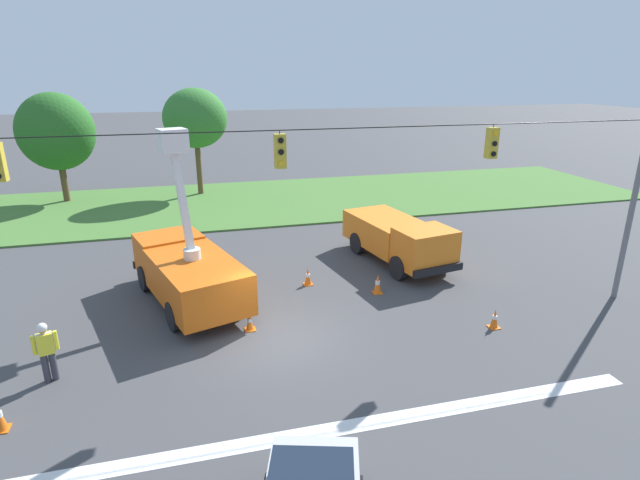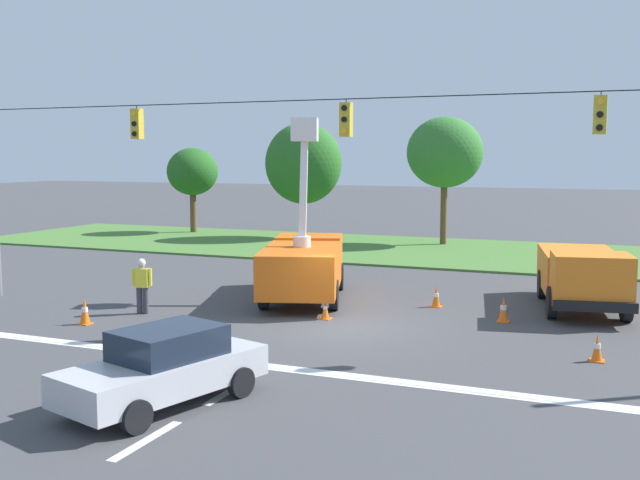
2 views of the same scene
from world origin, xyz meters
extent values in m
plane|color=#424244|center=(0.00, 0.00, 0.00)|extent=(200.00, 200.00, 0.00)
cube|color=#477533|center=(0.00, 18.00, 0.05)|extent=(56.00, 12.00, 0.10)
cube|color=silver|center=(0.00, -4.46, 0.00)|extent=(17.60, 0.50, 0.01)
cylinder|color=slate|center=(13.00, 0.00, 3.60)|extent=(0.20, 0.20, 7.20)
cylinder|color=black|center=(0.00, 0.00, 6.60)|extent=(26.00, 0.03, 0.03)
cylinder|color=black|center=(0.23, 0.00, 6.55)|extent=(0.02, 0.02, 0.10)
cube|color=gold|center=(0.23, 0.00, 6.02)|extent=(0.32, 0.28, 0.96)
cylinder|color=black|center=(0.23, -0.16, 6.34)|extent=(0.16, 0.05, 0.16)
cylinder|color=black|center=(0.23, -0.16, 6.02)|extent=(0.16, 0.05, 0.16)
cylinder|color=yellow|center=(0.23, -0.16, 5.70)|extent=(0.16, 0.05, 0.16)
cylinder|color=black|center=(6.98, 0.00, 6.55)|extent=(0.02, 0.02, 0.10)
cube|color=gold|center=(6.98, 0.00, 6.02)|extent=(0.32, 0.28, 0.96)
cylinder|color=yellow|center=(6.98, -0.16, 6.34)|extent=(0.16, 0.05, 0.16)
cylinder|color=black|center=(6.98, -0.16, 6.02)|extent=(0.16, 0.05, 0.16)
cylinder|color=black|center=(6.98, -0.16, 5.70)|extent=(0.16, 0.05, 0.16)
cylinder|color=brown|center=(-10.27, 21.03, 1.29)|extent=(0.41, 0.41, 2.58)
ellipsoid|color=#286623|center=(-10.27, 21.03, 4.56)|extent=(4.66, 4.10, 4.82)
cylinder|color=brown|center=(-1.71, 20.95, 1.71)|extent=(0.36, 0.36, 3.41)
ellipsoid|color=#33752D|center=(-1.71, 20.95, 5.20)|extent=(4.21, 3.81, 3.91)
cube|color=orange|center=(-2.35, 2.67, 1.22)|extent=(3.76, 5.04, 1.44)
cube|color=orange|center=(-3.34, 5.72, 1.26)|extent=(2.87, 2.57, 1.52)
cube|color=#1E2838|center=(-3.54, 6.36, 1.52)|extent=(2.05, 0.75, 0.68)
cube|color=black|center=(-3.66, 6.71, 0.65)|extent=(2.42, 0.92, 0.30)
cylinder|color=black|center=(-4.35, 5.12, 0.50)|extent=(0.58, 1.04, 1.00)
cylinder|color=black|center=(-2.16, 5.83, 0.50)|extent=(0.58, 1.04, 1.00)
cylinder|color=black|center=(-3.19, 1.56, 0.50)|extent=(0.58, 1.04, 1.00)
cylinder|color=black|center=(-1.01, 2.27, 0.50)|extent=(0.58, 1.04, 1.00)
cylinder|color=silver|center=(-2.44, 2.98, 2.12)|extent=(0.60, 0.60, 0.36)
cube|color=white|center=(-2.61, 3.47, 3.80)|extent=(0.62, 1.29, 3.79)
cube|color=white|center=(-2.77, 3.97, 5.91)|extent=(1.10, 1.04, 0.80)
cube|color=orange|center=(6.25, 6.52, 1.15)|extent=(3.07, 4.49, 1.31)
cube|color=orange|center=(6.79, 3.62, 1.29)|extent=(2.55, 2.15, 1.57)
cube|color=#1E2838|center=(6.90, 3.01, 1.56)|extent=(1.99, 0.47, 0.71)
cube|color=black|center=(6.97, 2.68, 0.65)|extent=(2.35, 0.59, 0.30)
cylinder|color=black|center=(7.81, 4.05, 0.50)|extent=(0.46, 1.03, 1.00)
cylinder|color=black|center=(5.68, 3.66, 0.50)|extent=(0.46, 1.03, 1.00)
cylinder|color=black|center=(7.18, 7.44, 0.50)|extent=(0.46, 1.03, 1.00)
cylinder|color=black|center=(5.05, 7.04, 0.50)|extent=(0.46, 1.03, 1.00)
cylinder|color=#383842|center=(-6.36, -0.51, 0.42)|extent=(0.18, 0.18, 0.85)
cylinder|color=#383842|center=(-6.55, -0.57, 0.42)|extent=(0.18, 0.18, 0.85)
cube|color=yellow|center=(-6.46, -0.54, 1.15)|extent=(0.45, 0.35, 0.60)
cube|color=silver|center=(-6.46, -0.54, 1.15)|extent=(0.42, 0.20, 0.62)
cylinder|color=yellow|center=(-6.20, -0.46, 1.18)|extent=(0.11, 0.11, 0.55)
cylinder|color=yellow|center=(-6.71, -0.62, 1.18)|extent=(0.11, 0.11, 0.55)
sphere|color=tan|center=(-6.46, -0.54, 1.58)|extent=(0.22, 0.22, 0.22)
sphere|color=white|center=(-6.46, -0.54, 1.64)|extent=(0.26, 0.26, 0.26)
cube|color=orange|center=(1.95, 4.05, 0.01)|extent=(0.36, 0.36, 0.03)
cone|color=orange|center=(1.95, 4.05, 0.37)|extent=(0.27, 0.27, 0.67)
cylinder|color=white|center=(1.95, 4.05, 0.40)|extent=(0.17, 0.17, 0.12)
cube|color=orange|center=(4.37, 2.59, 0.01)|extent=(0.36, 0.36, 0.03)
cone|color=orange|center=(4.37, 2.59, 0.40)|extent=(0.30, 0.30, 0.75)
cylinder|color=white|center=(4.37, 2.59, 0.44)|extent=(0.19, 0.19, 0.13)
cube|color=orange|center=(-0.77, 0.92, 0.01)|extent=(0.36, 0.36, 0.03)
cone|color=orange|center=(-0.77, 0.92, 0.33)|extent=(0.24, 0.24, 0.59)
cylinder|color=white|center=(-0.77, 0.92, 0.36)|extent=(0.15, 0.15, 0.11)
cube|color=orange|center=(7.17, -0.99, 0.01)|extent=(0.36, 0.36, 0.03)
cone|color=orange|center=(7.17, -0.99, 0.35)|extent=(0.26, 0.26, 0.65)
cylinder|color=white|center=(7.17, -0.99, 0.39)|extent=(0.16, 0.16, 0.12)
cube|color=orange|center=(-7.14, -2.47, 0.01)|extent=(0.36, 0.36, 0.03)
camera|label=1|loc=(-2.23, -13.94, 8.16)|focal=28.00mm
camera|label=2|loc=(7.67, -20.08, 5.00)|focal=42.00mm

